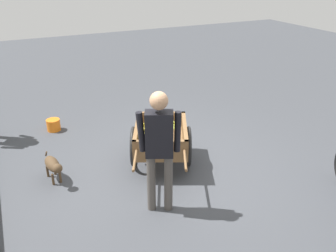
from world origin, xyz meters
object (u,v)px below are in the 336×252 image
at_px(fruit_cart, 161,140).
at_px(vendor_person, 159,143).
at_px(dog, 53,165).
at_px(plastic_bucket, 54,125).

xyz_separation_m(fruit_cart, vendor_person, (-1.04, 0.48, 0.55)).
xyz_separation_m(fruit_cart, dog, (0.24, 1.63, -0.17)).
distance_m(vendor_person, plastic_bucket, 3.32).
relative_size(fruit_cart, dog, 2.71).
bearing_deg(dog, fruit_cart, -98.33).
height_order(vendor_person, dog, vendor_person).
bearing_deg(fruit_cart, dog, 81.67).
distance_m(fruit_cart, plastic_bucket, 2.48).
xyz_separation_m(dog, plastic_bucket, (1.81, -0.28, -0.16)).
height_order(vendor_person, plastic_bucket, vendor_person).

